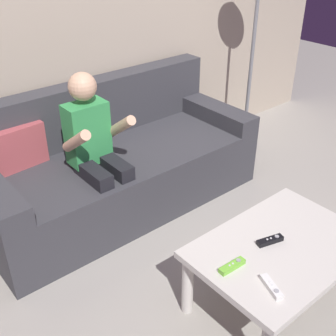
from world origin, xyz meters
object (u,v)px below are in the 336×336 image
Objects in this scene: couch at (115,165)px; coffee_table at (280,254)px; game_remote_white_near_edge at (271,287)px; game_remote_black_far_corner at (270,240)px; person_seated_on_couch at (96,148)px; game_remote_lime_center at (232,266)px.

couch is 1.33m from coffee_table.
couch is 1.49m from game_remote_white_near_edge.
game_remote_white_near_edge is (-0.27, -0.15, 0.07)m from coffee_table.
coffee_table is 6.02× the size of game_remote_black_far_corner.
game_remote_black_far_corner is (-0.03, 0.05, 0.07)m from coffee_table.
couch is 13.31× the size of game_remote_white_near_edge.
couch is 1.88× the size of person_seated_on_couch.
coffee_table is 0.31m from game_remote_white_near_edge.
couch is 13.24× the size of game_remote_black_far_corner.
game_remote_black_far_corner is at bearing 39.70° from game_remote_white_near_edge.
game_remote_lime_center and game_remote_black_far_corner have the same top height.
game_remote_white_near_edge is at bearing -150.81° from coffee_table.
person_seated_on_couch is 1.21m from coffee_table.
person_seated_on_couch is 7.09× the size of game_remote_white_near_edge.
couch is 1.31m from game_remote_lime_center.
person_seated_on_couch is 1.17× the size of coffee_table.
person_seated_on_couch is at bearing 106.21° from coffee_table.
couch is at bearing 38.21° from person_seated_on_couch.
couch is 2.20× the size of coffee_table.
game_remote_black_far_corner is (0.24, 0.20, 0.00)m from game_remote_white_near_edge.
game_remote_white_near_edge is 0.20m from game_remote_lime_center.
couch reaches higher than game_remote_white_near_edge.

